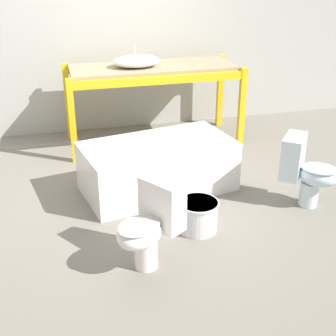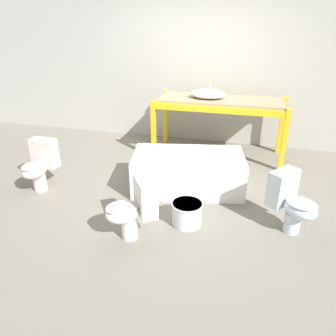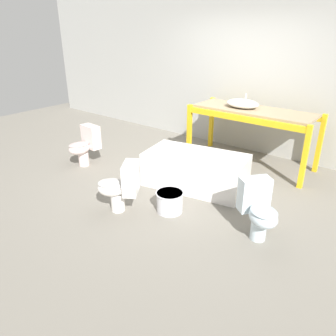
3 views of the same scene
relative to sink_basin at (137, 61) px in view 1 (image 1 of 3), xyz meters
The scene contains 8 objects.
ground_plane 1.57m from the sink_basin, 106.87° to the right, with size 12.00×12.00×0.00m, color slate.
warehouse_wall_rear 0.97m from the sink_basin, 116.09° to the left, with size 10.80×0.08×3.20m.
shelving_rack 0.29m from the sink_basin, ahead, with size 2.08×0.82×0.96m.
sink_basin is the anchor object (origin of this frame).
bathtub_main 1.46m from the sink_basin, 92.47° to the right, with size 1.58×1.02×0.51m.
toilet_near 2.57m from the sink_basin, 99.28° to the right, with size 0.61×0.55×0.67m.
toilet_far 2.35m from the sink_basin, 57.48° to the right, with size 0.60×0.58×0.67m.
bucket_white 2.26m from the sink_basin, 87.23° to the right, with size 0.36×0.36×0.27m.
Camera 1 is at (-0.68, -4.22, 2.21)m, focal length 50.00 mm.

